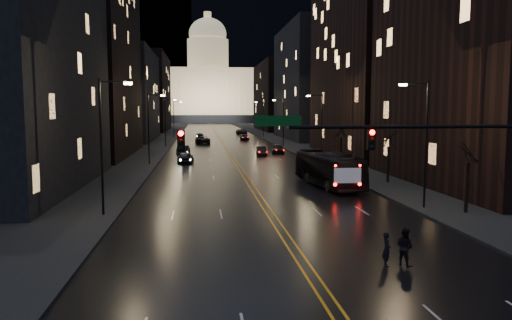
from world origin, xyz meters
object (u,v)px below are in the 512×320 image
object	(u,v)px
traffic_signal	(419,149)
receding_car_a	(261,151)
oncoming_car_b	(183,150)
oncoming_car_a	(186,158)
pedestrian_a	(387,249)
pedestrian_b	(405,247)
bus	(328,169)

from	to	relation	value
traffic_signal	receding_car_a	distance (m)	51.70
oncoming_car_b	oncoming_car_a	bearing A→B (deg)	97.11
pedestrian_a	oncoming_car_a	bearing A→B (deg)	19.67
pedestrian_a	pedestrian_b	distance (m)	0.84
receding_car_a	pedestrian_a	bearing A→B (deg)	-87.21
traffic_signal	pedestrian_a	distance (m)	5.28
traffic_signal	oncoming_car_b	distance (m)	54.85
traffic_signal	oncoming_car_a	distance (m)	43.78
pedestrian_a	bus	bearing A→B (deg)	-1.61
oncoming_car_a	receding_car_a	bearing A→B (deg)	-133.78
oncoming_car_b	pedestrian_b	distance (m)	56.31
bus	receding_car_a	bearing A→B (deg)	87.62
bus	pedestrian_a	distance (m)	23.28
oncoming_car_b	pedestrian_b	size ratio (longest dim) A/B	2.75
traffic_signal	oncoming_car_a	bearing A→B (deg)	106.58
oncoming_car_a	pedestrian_a	bearing A→B (deg)	107.98
receding_car_a	oncoming_car_a	bearing A→B (deg)	-134.92
pedestrian_b	oncoming_car_b	bearing A→B (deg)	-22.34
bus	oncoming_car_b	bearing A→B (deg)	106.88
traffic_signal	bus	xyz separation A→B (m)	(1.05, 21.03, -3.53)
traffic_signal	oncoming_car_b	xyz separation A→B (m)	(-13.09, 53.09, -4.32)
traffic_signal	receding_car_a	world-z (taller)	traffic_signal
oncoming_car_a	oncoming_car_b	size ratio (longest dim) A/B	0.94
bus	pedestrian_a	world-z (taller)	bus
oncoming_car_b	bus	bearing A→B (deg)	117.62
oncoming_car_a	receding_car_a	size ratio (longest dim) A/B	1.05
receding_car_a	pedestrian_b	distance (m)	53.49
bus	pedestrian_a	xyz separation A→B (m)	(-3.31, -23.03, -0.80)
pedestrian_a	pedestrian_b	world-z (taller)	pedestrian_b
receding_car_a	pedestrian_a	world-z (taller)	pedestrian_a
oncoming_car_b	pedestrian_b	bearing A→B (deg)	105.77
pedestrian_a	pedestrian_b	xyz separation A→B (m)	(0.84, 0.00, 0.09)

